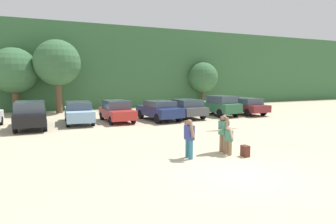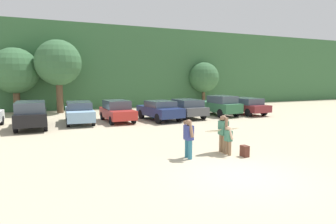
# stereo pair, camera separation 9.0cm
# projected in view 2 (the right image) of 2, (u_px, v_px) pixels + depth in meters

# --- Properties ---
(ground_plane) EXTENTS (120.00, 120.00, 0.00)m
(ground_plane) POSITION_uv_depth(u_px,v_px,m) (241.00, 175.00, 9.37)
(ground_plane) COLOR #C1B293
(hillside_ridge) EXTENTS (108.00, 12.00, 8.65)m
(hillside_ridge) POSITION_uv_depth(u_px,v_px,m) (96.00, 69.00, 35.14)
(hillside_ridge) COLOR #38663D
(hillside_ridge) RESTS_ON ground_plane
(tree_ridge_back) EXTENTS (4.09, 4.09, 5.87)m
(tree_ridge_back) POSITION_uv_depth(u_px,v_px,m) (15.00, 71.00, 25.64)
(tree_ridge_back) COLOR brown
(tree_ridge_back) RESTS_ON ground_plane
(tree_right) EXTENTS (4.09, 4.09, 6.59)m
(tree_right) POSITION_uv_depth(u_px,v_px,m) (58.00, 63.00, 25.84)
(tree_right) COLOR brown
(tree_right) RESTS_ON ground_plane
(tree_center_right) EXTENTS (3.49, 3.49, 5.00)m
(tree_center_right) POSITION_uv_depth(u_px,v_px,m) (204.00, 78.00, 33.65)
(tree_center_right) COLOR brown
(tree_center_right) RESTS_ON ground_plane
(parked_car_black) EXTENTS (1.84, 4.69, 1.72)m
(parked_car_black) POSITION_uv_depth(u_px,v_px,m) (31.00, 114.00, 18.09)
(parked_car_black) COLOR black
(parked_car_black) RESTS_ON ground_plane
(parked_car_sky_blue) EXTENTS (1.96, 4.84, 1.49)m
(parked_car_sky_blue) POSITION_uv_depth(u_px,v_px,m) (79.00, 112.00, 20.33)
(parked_car_sky_blue) COLOR #84ADD1
(parked_car_sky_blue) RESTS_ON ground_plane
(parked_car_red) EXTENTS (1.94, 4.15, 1.55)m
(parked_car_red) POSITION_uv_depth(u_px,v_px,m) (117.00, 111.00, 20.96)
(parked_car_red) COLOR #B72D28
(parked_car_red) RESTS_ON ground_plane
(parked_car_navy) EXTENTS (2.43, 4.44, 1.48)m
(parked_car_navy) POSITION_uv_depth(u_px,v_px,m) (160.00, 110.00, 21.56)
(parked_car_navy) COLOR navy
(parked_car_navy) RESTS_ON ground_plane
(parked_car_dark_gray) EXTENTS (1.97, 4.53, 1.49)m
(parked_car_dark_gray) POSITION_uv_depth(u_px,v_px,m) (185.00, 108.00, 23.04)
(parked_car_dark_gray) COLOR #4C4F54
(parked_car_dark_gray) RESTS_ON ground_plane
(parked_car_forest_green) EXTENTS (2.12, 4.65, 1.71)m
(parked_car_forest_green) POSITION_uv_depth(u_px,v_px,m) (219.00, 105.00, 24.40)
(parked_car_forest_green) COLOR #2D6642
(parked_car_forest_green) RESTS_ON ground_plane
(parked_car_maroon) EXTENTS (2.22, 4.87, 1.45)m
(parked_car_maroon) POSITION_uv_depth(u_px,v_px,m) (244.00, 105.00, 25.27)
(parked_car_maroon) COLOR maroon
(parked_car_maroon) RESTS_ON ground_plane
(person_adult) EXTENTS (0.30, 0.66, 1.60)m
(person_adult) POSITION_uv_depth(u_px,v_px,m) (223.00, 132.00, 12.14)
(person_adult) COLOR #8C6B4C
(person_adult) RESTS_ON ground_plane
(person_child) EXTENTS (0.22, 0.53, 1.20)m
(person_child) POSITION_uv_depth(u_px,v_px,m) (228.00, 139.00, 11.81)
(person_child) COLOR #8C6B4C
(person_child) RESTS_ON ground_plane
(person_companion) EXTENTS (0.29, 0.79, 1.55)m
(person_companion) POSITION_uv_depth(u_px,v_px,m) (189.00, 136.00, 11.27)
(person_companion) COLOR teal
(person_companion) RESTS_ON ground_plane
(surfboard_cream) EXTENTS (1.81, 0.60, 0.24)m
(surfboard_cream) POSITION_uv_depth(u_px,v_px,m) (222.00, 130.00, 12.25)
(surfboard_cream) COLOR beige
(backpack_dropped) EXTENTS (0.24, 0.34, 0.45)m
(backpack_dropped) POSITION_uv_depth(u_px,v_px,m) (245.00, 151.00, 11.59)
(backpack_dropped) COLOR #592D23
(backpack_dropped) RESTS_ON ground_plane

